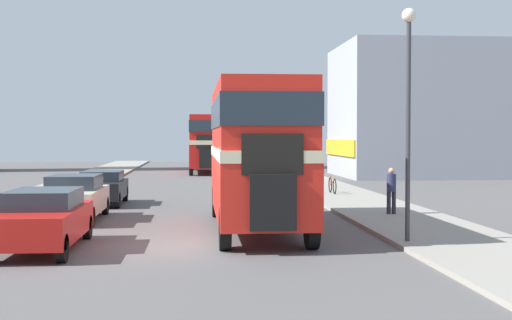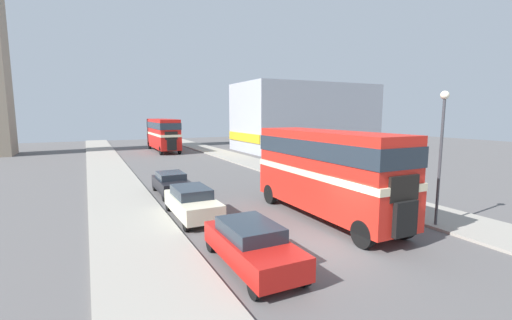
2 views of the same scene
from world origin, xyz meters
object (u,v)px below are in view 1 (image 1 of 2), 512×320
(bus_distant, at_px, (206,139))
(car_parked_mid, at_px, (74,197))
(street_lamp, at_px, (408,89))
(car_parked_near, at_px, (43,219))
(pedestrian_walking, at_px, (391,188))
(bicycle_on_pavement, at_px, (332,185))
(car_parked_far, at_px, (102,187))
(double_decker_bus, at_px, (256,145))

(bus_distant, distance_m, car_parked_mid, 31.07)
(street_lamp, bearing_deg, car_parked_near, 179.42)
(pedestrian_walking, bearing_deg, bicycle_on_pavement, 92.03)
(bus_distant, height_order, pedestrian_walking, bus_distant)
(car_parked_mid, bearing_deg, street_lamp, -33.56)
(pedestrian_walking, bearing_deg, car_parked_mid, -179.97)
(bus_distant, xyz_separation_m, car_parked_mid, (-4.79, -30.65, -1.78))
(car_parked_mid, height_order, bicycle_on_pavement, car_parked_mid)
(car_parked_far, relative_size, bicycle_on_pavement, 2.25)
(car_parked_near, relative_size, bicycle_on_pavement, 2.57)
(car_parked_mid, bearing_deg, double_decker_bus, -26.74)
(car_parked_near, distance_m, car_parked_far, 11.48)
(bus_distant, relative_size, street_lamp, 1.76)
(bus_distant, xyz_separation_m, bicycle_on_pavement, (5.52, -21.76, -2.07))
(car_parked_mid, relative_size, street_lamp, 0.75)
(double_decker_bus, xyz_separation_m, bicycle_on_pavement, (4.57, 11.78, -2.02))
(double_decker_bus, distance_m, car_parked_far, 10.13)
(double_decker_bus, relative_size, car_parked_far, 2.34)
(car_parked_mid, bearing_deg, bicycle_on_pavement, 40.74)
(pedestrian_walking, xyz_separation_m, street_lamp, (-1.31, -6.19, 2.95))
(car_parked_far, height_order, bicycle_on_pavement, car_parked_far)
(double_decker_bus, xyz_separation_m, car_parked_near, (-5.49, -3.19, -1.74))
(double_decker_bus, height_order, car_parked_mid, double_decker_bus)
(car_parked_near, height_order, car_parked_far, car_parked_near)
(bus_distant, distance_m, car_parked_near, 37.06)
(bus_distant, relative_size, car_parked_far, 2.60)
(double_decker_bus, bearing_deg, car_parked_mid, 153.26)
(pedestrian_walking, bearing_deg, street_lamp, -101.97)
(car_parked_near, relative_size, pedestrian_walking, 2.88)
(car_parked_far, xyz_separation_m, pedestrian_walking, (10.42, -5.39, 0.29))
(bus_distant, relative_size, bicycle_on_pavement, 5.86)
(car_parked_far, distance_m, pedestrian_walking, 11.74)
(bus_distant, height_order, car_parked_mid, bus_distant)
(double_decker_bus, height_order, bicycle_on_pavement, double_decker_bus)
(car_parked_far, bearing_deg, bus_distant, 79.70)
(bus_distant, relative_size, car_parked_near, 2.28)
(bus_distant, xyz_separation_m, pedestrian_walking, (5.83, -30.64, -1.55))
(car_parked_near, bearing_deg, pedestrian_walking, 30.45)
(street_lamp, bearing_deg, bus_distant, 97.00)
(car_parked_near, distance_m, pedestrian_walking, 12.03)
(double_decker_bus, xyz_separation_m, pedestrian_walking, (4.88, 2.90, -1.50))
(car_parked_near, height_order, car_parked_mid, car_parked_mid)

